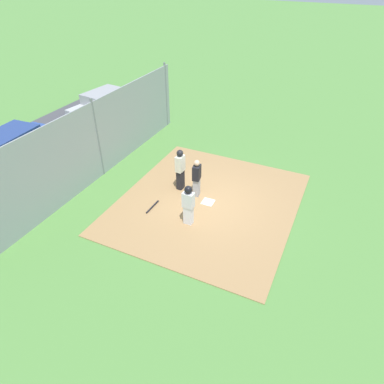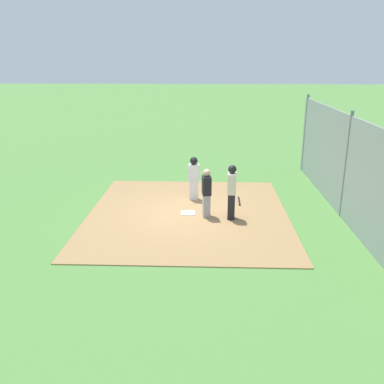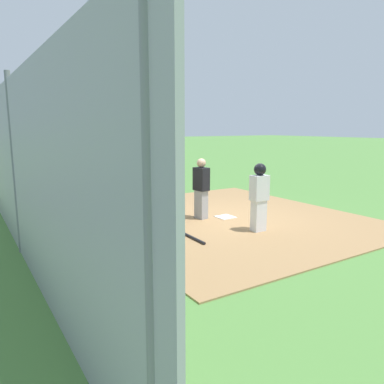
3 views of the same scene
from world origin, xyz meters
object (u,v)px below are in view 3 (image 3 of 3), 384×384
at_px(umpire, 172,186).
at_px(home_plate, 225,217).
at_px(catcher, 201,188).
at_px(runner, 259,194).
at_px(baseball_bat, 194,238).

bearing_deg(umpire, home_plate, -13.24).
bearing_deg(umpire, catcher, -7.95).
relative_size(catcher, umpire, 0.90).
xyz_separation_m(catcher, umpire, (-0.15, -0.77, 0.11)).
height_order(runner, baseball_bat, runner).
bearing_deg(runner, home_plate, -4.01).
relative_size(umpire, baseball_bat, 2.08).
height_order(catcher, umpire, umpire).
distance_m(home_plate, umpire, 1.69).
bearing_deg(runner, baseball_bat, 84.05).
relative_size(catcher, baseball_bat, 1.87).
bearing_deg(umpire, runner, -52.79).
bearing_deg(home_plate, umpire, -106.40).
distance_m(umpire, baseball_bat, 1.86).
bearing_deg(catcher, runner, -83.10).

